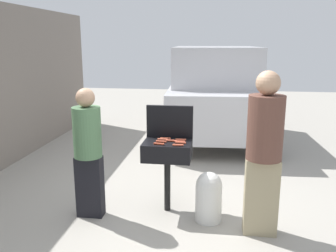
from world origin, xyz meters
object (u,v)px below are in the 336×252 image
Objects in this scene: hot_dog_0 at (165,138)px; person_left at (88,149)px; hot_dog_3 at (159,144)px; propane_tank at (209,196)px; hot_dog_7 at (171,141)px; bbq_grill at (167,153)px; hot_dog_8 at (178,145)px; person_right at (264,149)px; hot_dog_4 at (163,139)px; hot_dog_6 at (181,140)px; hot_dog_5 at (181,143)px; parked_minivan at (214,91)px; hot_dog_2 at (180,142)px; hot_dog_1 at (161,142)px.

person_left is (-0.89, -0.39, -0.06)m from hot_dog_0.
hot_dog_3 is 0.87m from propane_tank.
bbq_grill is at bearing -155.91° from hot_dog_7.
person_right is (0.97, -0.26, 0.07)m from hot_dog_8.
hot_dog_6 is at bearing 3.91° from hot_dog_4.
hot_dog_5 is 1.00× the size of hot_dog_7.
hot_dog_7 is 0.03× the size of parked_minivan.
person_left is at bearing -168.43° from hot_dog_5.
propane_tank is at bearing 14.46° from person_left.
propane_tank is (0.38, -0.20, -0.61)m from hot_dog_2.
bbq_grill is 0.18m from hot_dog_4.
hot_dog_0 is 1.00× the size of hot_dog_1.
hot_dog_5 is at bearing -30.76° from hot_dog_7.
person_right is (0.96, -0.50, 0.07)m from hot_dog_6.
hot_dog_1 is 4.05m from parked_minivan.
person_right is 0.41× the size of parked_minivan.
hot_dog_6 is 0.08× the size of person_left.
hot_dog_0 is 0.21m from hot_dog_6.
hot_dog_7 is 0.08× the size of person_left.
hot_dog_5 is at bearing -85.26° from hot_dog_6.
hot_dog_3 is (-0.04, -0.26, 0.00)m from hot_dog_0.
hot_dog_1 is at bearing 78.58° from parked_minivan.
hot_dog_3 is at bearing -151.46° from hot_dog_2.
hot_dog_3 and hot_dog_7 have the same top height.
hot_dog_3 is at bearing 21.02° from person_left.
hot_dog_2 is 0.74m from propane_tank.
parked_minivan reaches higher than hot_dog_8.
bbq_grill is 7.03× the size of hot_dog_5.
person_right is (1.16, -0.54, 0.07)m from hot_dog_0.
hot_dog_0 and hot_dog_3 have the same top height.
person_right is at bearing -17.89° from hot_dog_1.
hot_dog_2 is 1.00× the size of hot_dog_3.
propane_tank is (0.36, -0.16, -0.61)m from hot_dog_5.
person_right is 4.44m from parked_minivan.
hot_dog_5 is at bearing 80.37° from hot_dog_8.
hot_dog_7 is (0.12, 0.06, 0.00)m from hot_dog_1.
person_left is at bearing -164.28° from hot_dog_1.
bbq_grill is at bearing 163.12° from hot_dog_5.
hot_dog_1 is 0.08× the size of person_left.
hot_dog_4 and hot_dog_8 have the same top height.
hot_dog_1 is at bearing 163.93° from propane_tank.
parked_minivan is at bearing 83.09° from person_left.
parked_minivan is at bearing 82.63° from bbq_grill.
hot_dog_5 reaches higher than bbq_grill.
person_left is at bearing -166.22° from hot_dog_2.
hot_dog_5 is 0.13m from hot_dog_6.
hot_dog_4 is at bearing 154.35° from hot_dog_5.
person_left is at bearing -173.96° from hot_dog_8.
hot_dog_5 is at bearing -38.58° from hot_dog_0.
bbq_grill is 4.02m from parked_minivan.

